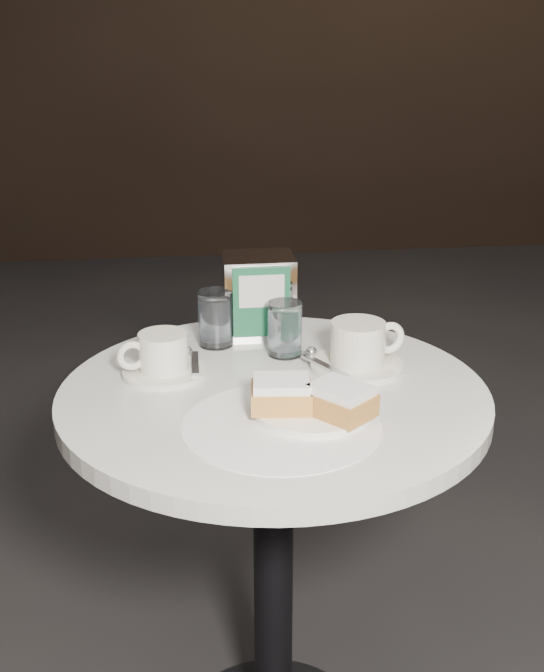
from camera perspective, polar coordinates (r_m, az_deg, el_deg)
The scene contains 8 objects.
cafe_table at distance 1.46m, azimuth 0.09°, elevation -10.69°, with size 0.70×0.70×0.74m.
sugar_spill at distance 1.25m, azimuth 0.62°, elevation -6.06°, with size 0.30×0.30×0.00m, color white.
beignet_plate at distance 1.27m, azimuth 2.68°, elevation -4.52°, with size 0.24×0.24×0.06m.
coffee_cup_left at distance 1.42m, azimuth -7.41°, elevation -1.42°, with size 0.17×0.17×0.07m.
coffee_cup_right at distance 1.44m, azimuth 5.87°, elevation -0.85°, with size 0.20×0.20×0.08m.
water_glass_left at distance 1.54m, azimuth -3.84°, elevation 1.14°, with size 0.08×0.08×0.10m.
water_glass_right at distance 1.49m, azimuth 0.88°, elevation 0.45°, with size 0.07×0.07×0.10m.
napkin_dispenser at distance 1.58m, azimuth -0.94°, elevation 2.75°, with size 0.13×0.11×0.15m.
Camera 1 is at (-0.15, -1.24, 1.32)m, focal length 45.00 mm.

